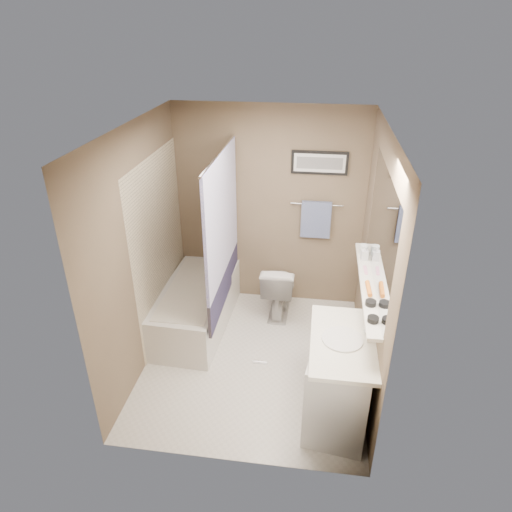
# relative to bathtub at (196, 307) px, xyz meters

# --- Properties ---
(ground) EXTENTS (2.50, 2.50, 0.00)m
(ground) POSITION_rel_bathtub_xyz_m (0.75, -0.51, -0.25)
(ground) COLOR silver
(ground) RESTS_ON ground
(ceiling) EXTENTS (2.20, 2.50, 0.04)m
(ceiling) POSITION_rel_bathtub_xyz_m (0.75, -0.51, 2.13)
(ceiling) COLOR silver
(ceiling) RESTS_ON wall_back
(wall_back) EXTENTS (2.20, 0.04, 2.40)m
(wall_back) POSITION_rel_bathtub_xyz_m (0.75, 0.72, 0.95)
(wall_back) COLOR brown
(wall_back) RESTS_ON ground
(wall_front) EXTENTS (2.20, 0.04, 2.40)m
(wall_front) POSITION_rel_bathtub_xyz_m (0.75, -1.74, 0.95)
(wall_front) COLOR brown
(wall_front) RESTS_ON ground
(wall_left) EXTENTS (0.04, 2.50, 2.40)m
(wall_left) POSITION_rel_bathtub_xyz_m (-0.33, -0.51, 0.95)
(wall_left) COLOR brown
(wall_left) RESTS_ON ground
(wall_right) EXTENTS (0.04, 2.50, 2.40)m
(wall_right) POSITION_rel_bathtub_xyz_m (1.83, -0.51, 0.95)
(wall_right) COLOR brown
(wall_right) RESTS_ON ground
(tile_surround) EXTENTS (0.02, 1.55, 2.00)m
(tile_surround) POSITION_rel_bathtub_xyz_m (-0.34, -0.01, 0.75)
(tile_surround) COLOR beige
(tile_surround) RESTS_ON wall_left
(curtain_rod) EXTENTS (0.02, 1.55, 0.02)m
(curtain_rod) POSITION_rel_bathtub_xyz_m (0.35, -0.01, 1.80)
(curtain_rod) COLOR silver
(curtain_rod) RESTS_ON wall_left
(curtain_upper) EXTENTS (0.03, 1.45, 1.28)m
(curtain_upper) POSITION_rel_bathtub_xyz_m (0.35, -0.01, 1.15)
(curtain_upper) COLOR white
(curtain_upper) RESTS_ON curtain_rod
(curtain_lower) EXTENTS (0.03, 1.45, 0.36)m
(curtain_lower) POSITION_rel_bathtub_xyz_m (0.35, -0.01, 0.33)
(curtain_lower) COLOR #2D294D
(curtain_lower) RESTS_ON curtain_rod
(mirror) EXTENTS (0.02, 1.60, 1.00)m
(mirror) POSITION_rel_bathtub_xyz_m (1.84, -0.66, 1.37)
(mirror) COLOR silver
(mirror) RESTS_ON wall_right
(shelf) EXTENTS (0.12, 1.60, 0.03)m
(shelf) POSITION_rel_bathtub_xyz_m (1.79, -0.66, 0.85)
(shelf) COLOR silver
(shelf) RESTS_ON wall_right
(towel_bar) EXTENTS (0.60, 0.02, 0.02)m
(towel_bar) POSITION_rel_bathtub_xyz_m (1.30, 0.71, 1.05)
(towel_bar) COLOR silver
(towel_bar) RESTS_ON wall_back
(towel) EXTENTS (0.34, 0.05, 0.44)m
(towel) POSITION_rel_bathtub_xyz_m (1.30, 0.69, 0.87)
(towel) COLOR #8596C2
(towel) RESTS_ON towel_bar
(art_frame) EXTENTS (0.62, 0.02, 0.26)m
(art_frame) POSITION_rel_bathtub_xyz_m (1.30, 0.72, 1.53)
(art_frame) COLOR black
(art_frame) RESTS_ON wall_back
(art_mat) EXTENTS (0.56, 0.00, 0.20)m
(art_mat) POSITION_rel_bathtub_xyz_m (1.30, 0.71, 1.53)
(art_mat) COLOR white
(art_mat) RESTS_ON art_frame
(art_image) EXTENTS (0.50, 0.00, 0.13)m
(art_image) POSITION_rel_bathtub_xyz_m (1.30, 0.71, 1.53)
(art_image) COLOR #595959
(art_image) RESTS_ON art_mat
(door) EXTENTS (0.80, 0.02, 2.00)m
(door) POSITION_rel_bathtub_xyz_m (1.30, -1.75, 0.75)
(door) COLOR silver
(door) RESTS_ON wall_front
(door_handle) EXTENTS (0.10, 0.02, 0.02)m
(door_handle) POSITION_rel_bathtub_xyz_m (0.97, -1.70, 0.75)
(door_handle) COLOR silver
(door_handle) RESTS_ON door
(bathtub) EXTENTS (0.77, 1.53, 0.50)m
(bathtub) POSITION_rel_bathtub_xyz_m (0.00, 0.00, 0.00)
(bathtub) COLOR silver
(bathtub) RESTS_ON ground
(tub_rim) EXTENTS (0.56, 1.36, 0.02)m
(tub_rim) POSITION_rel_bathtub_xyz_m (-0.00, 0.00, 0.25)
(tub_rim) COLOR beige
(tub_rim) RESTS_ON bathtub
(toilet) EXTENTS (0.40, 0.68, 0.68)m
(toilet) POSITION_rel_bathtub_xyz_m (0.92, 0.40, 0.09)
(toilet) COLOR silver
(toilet) RESTS_ON ground
(vanity) EXTENTS (0.61, 0.96, 0.80)m
(vanity) POSITION_rel_bathtub_xyz_m (1.60, -1.14, 0.15)
(vanity) COLOR silver
(vanity) RESTS_ON ground
(countertop) EXTENTS (0.54, 0.96, 0.04)m
(countertop) POSITION_rel_bathtub_xyz_m (1.59, -1.14, 0.57)
(countertop) COLOR white
(countertop) RESTS_ON vanity
(sink_basin) EXTENTS (0.34, 0.34, 0.01)m
(sink_basin) POSITION_rel_bathtub_xyz_m (1.58, -1.14, 0.60)
(sink_basin) COLOR silver
(sink_basin) RESTS_ON countertop
(faucet_spout) EXTENTS (0.02, 0.02, 0.10)m
(faucet_spout) POSITION_rel_bathtub_xyz_m (1.78, -1.14, 0.64)
(faucet_spout) COLOR silver
(faucet_spout) RESTS_ON countertop
(faucet_knob) EXTENTS (0.05, 0.05, 0.05)m
(faucet_knob) POSITION_rel_bathtub_xyz_m (1.78, -1.04, 0.62)
(faucet_knob) COLOR silver
(faucet_knob) RESTS_ON countertop
(candle_bowl_near) EXTENTS (0.09, 0.09, 0.04)m
(candle_bowl_near) POSITION_rel_bathtub_xyz_m (1.79, -1.24, 0.89)
(candle_bowl_near) COLOR black
(candle_bowl_near) RESTS_ON shelf
(candle_bowl_far) EXTENTS (0.09, 0.09, 0.04)m
(candle_bowl_far) POSITION_rel_bathtub_xyz_m (1.79, -1.01, 0.89)
(candle_bowl_far) COLOR black
(candle_bowl_far) RESTS_ON shelf
(hair_brush_front) EXTENTS (0.05, 0.22, 0.04)m
(hair_brush_front) POSITION_rel_bathtub_xyz_m (1.79, -0.79, 0.89)
(hair_brush_front) COLOR orange
(hair_brush_front) RESTS_ON shelf
(pink_comb) EXTENTS (0.04, 0.16, 0.01)m
(pink_comb) POSITION_rel_bathtub_xyz_m (1.79, -0.43, 0.87)
(pink_comb) COLOR pink
(pink_comb) RESTS_ON shelf
(glass_jar) EXTENTS (0.08, 0.08, 0.10)m
(glass_jar) POSITION_rel_bathtub_xyz_m (1.79, -0.10, 0.92)
(glass_jar) COLOR white
(glass_jar) RESTS_ON shelf
(soap_bottle) EXTENTS (0.07, 0.07, 0.14)m
(soap_bottle) POSITION_rel_bathtub_xyz_m (1.79, -0.21, 0.94)
(soap_bottle) COLOR #999999
(soap_bottle) RESTS_ON shelf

